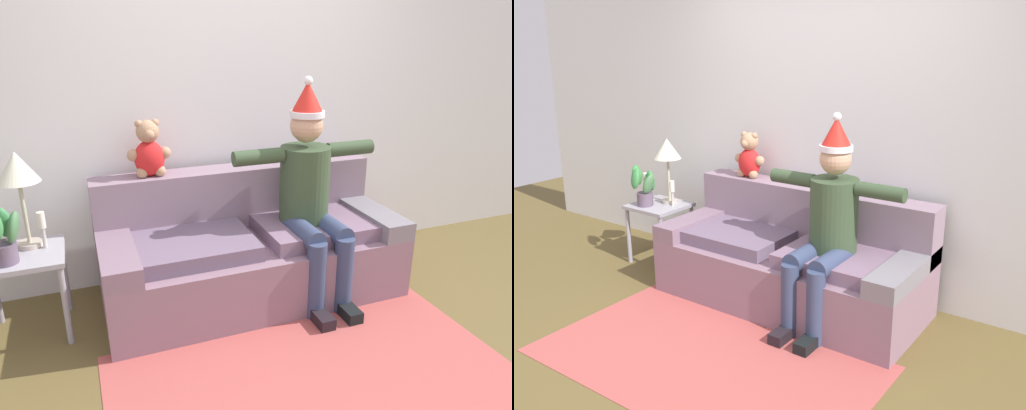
% 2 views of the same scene
% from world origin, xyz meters
% --- Properties ---
extents(ground_plane, '(10.00, 10.00, 0.00)m').
position_xyz_m(ground_plane, '(0.00, 0.00, 0.00)').
color(ground_plane, brown).
extents(back_wall, '(7.00, 0.10, 2.70)m').
position_xyz_m(back_wall, '(0.00, 1.55, 1.35)').
color(back_wall, silver).
rests_on(back_wall, ground_plane).
extents(couch, '(2.03, 0.87, 0.86)m').
position_xyz_m(couch, '(0.00, 1.04, 0.33)').
color(couch, gray).
rests_on(couch, ground_plane).
extents(person_seated, '(1.02, 0.77, 1.50)m').
position_xyz_m(person_seated, '(0.37, 0.87, 0.76)').
color(person_seated, '#364A2F').
rests_on(person_seated, ground_plane).
extents(teddy_bear, '(0.29, 0.17, 0.38)m').
position_xyz_m(teddy_bear, '(-0.61, 1.30, 1.03)').
color(teddy_bear, red).
rests_on(teddy_bear, couch).
extents(side_table, '(0.47, 0.45, 0.54)m').
position_xyz_m(side_table, '(-1.43, 1.04, 0.45)').
color(side_table, '#9F9CA8').
rests_on(side_table, ground_plane).
extents(table_lamp, '(0.24, 0.24, 0.59)m').
position_xyz_m(table_lamp, '(-1.39, 1.13, 1.01)').
color(table_lamp, '#BAAD9B').
rests_on(table_lamp, side_table).
extents(potted_plant, '(0.26, 0.25, 0.38)m').
position_xyz_m(potted_plant, '(-1.50, 0.93, 0.72)').
color(potted_plant, '#5E4E62').
rests_on(potted_plant, side_table).
extents(candle_tall, '(0.04, 0.04, 0.27)m').
position_xyz_m(candle_tall, '(-1.57, 1.02, 0.72)').
color(candle_tall, beige).
rests_on(candle_tall, side_table).
extents(candle_short, '(0.04, 0.04, 0.23)m').
position_xyz_m(candle_short, '(-1.30, 1.08, 0.69)').
color(candle_short, beige).
rests_on(candle_short, side_table).
extents(area_rug, '(2.18, 1.27, 0.01)m').
position_xyz_m(area_rug, '(0.00, -0.00, 0.00)').
color(area_rug, '#AF4E49').
rests_on(area_rug, ground_plane).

